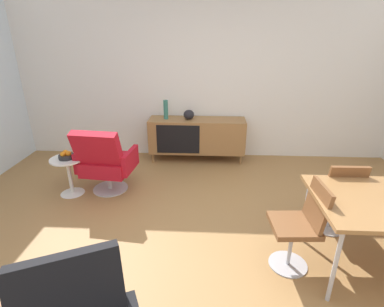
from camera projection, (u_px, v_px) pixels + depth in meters
ground_plane at (199, 248)px, 3.05m from camera, size 8.32×8.32×0.00m
wall_back at (205, 75)px, 4.92m from camera, size 6.80×0.12×2.80m
sideboard at (197, 135)px, 5.01m from camera, size 1.60×0.45×0.72m
vase_cobalt at (166, 110)px, 4.87m from camera, size 0.07×0.07×0.31m
vase_sculptural_dark at (189, 115)px, 4.88m from camera, size 0.18×0.18×0.16m
dining_chair_back_left at (338, 194)px, 3.14m from camera, size 0.41×0.43×0.86m
dining_chair_near_window at (301, 223)px, 2.65m from camera, size 0.45×0.42×0.86m
lounge_chair_red at (105, 161)px, 3.96m from camera, size 0.77×0.71×0.95m
side_table_round at (69, 172)px, 3.97m from camera, size 0.44×0.44×0.52m
fruit_bowl at (66, 156)px, 3.88m from camera, size 0.20×0.20×0.11m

